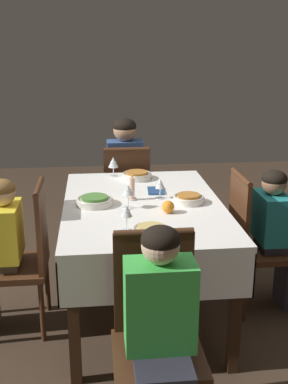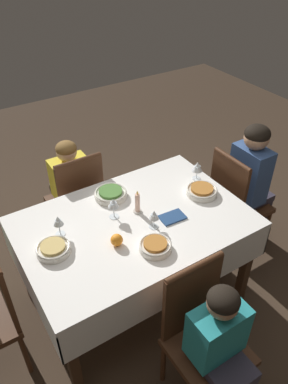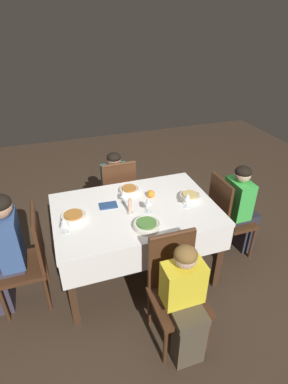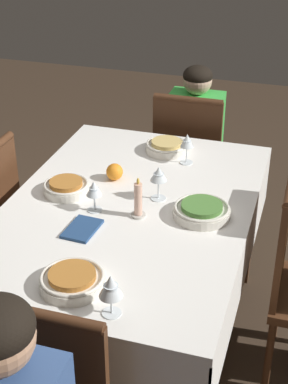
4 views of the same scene
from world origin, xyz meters
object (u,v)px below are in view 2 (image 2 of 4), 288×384
person_adult_denim (252,180)px  wine_glass_west (197,167)px  dining_table (134,231)px  bowl_north (155,246)px  chair_north (201,332)px  wine_glass_north (154,215)px  napkin_red_folded (172,217)px  person_child_yellow (69,185)px  bowl_south (111,194)px  wine_glass_east (58,221)px  candle_centerpiece (138,204)px  person_child_teal (223,354)px  bowl_west (202,191)px  bowl_east (53,249)px  wine_glass_south (113,204)px  chair_west (235,200)px  orange_fruit (117,240)px  chair_south (78,199)px

person_adult_denim → wine_glass_west: bearing=76.7°
dining_table → bowl_north: (0.03, 0.29, 0.12)m
chair_north → wine_glass_north: size_ratio=7.10×
bowl_north → napkin_red_folded: bowl_north is taller
chair_north → person_child_yellow: size_ratio=0.96×
bowl_south → wine_glass_east: (0.45, 0.17, 0.08)m
chair_north → candle_centerpiece: bearing=84.4°
person_child_teal → person_child_yellow: size_ratio=0.98×
chair_north → person_child_teal: person_child_teal is taller
bowl_west → bowl_east: 1.10m
chair_north → dining_table: bearing=89.0°
person_child_teal → wine_glass_south: (0.08, -1.01, 0.36)m
chair_north → bowl_north: 0.54m
wine_glass_east → candle_centerpiece: candle_centerpiece is taller
person_adult_denim → napkin_red_folded: size_ratio=6.69×
chair_west → candle_centerpiece: same height
candle_centerpiece → orange_fruit: (0.27, 0.19, -0.03)m
bowl_south → candle_centerpiece: candle_centerpiece is taller
wine_glass_north → wine_glass_south: 0.28m
wine_glass_north → person_adult_denim: bearing=-171.5°
wine_glass_west → candle_centerpiece: (0.58, 0.10, -0.04)m
chair_south → person_child_yellow: person_child_yellow is taller
bowl_west → napkin_red_folded: bearing=17.1°
wine_glass_north → napkin_red_folded: (-0.15, -0.01, -0.09)m
person_child_yellow → bowl_east: person_child_yellow is taller
chair_north → wine_glass_north: bearing=82.0°
bowl_south → orange_fruit: 0.48m
person_child_teal → dining_table: bearing=89.2°
chair_west → candle_centerpiece: 0.98m
dining_table → bowl_east: bearing=-1.3°
bowl_north → orange_fruit: size_ratio=2.61×
person_child_yellow → bowl_north: size_ratio=5.04×
chair_south → person_adult_denim: 1.43m
bowl_west → bowl_south: bearing=-29.3°
chair_north → bowl_north: bearing=91.8°
chair_west → person_adult_denim: size_ratio=0.83×
chair_south → dining_table: bearing=97.5°
bowl_north → bowl_south: bearing=-91.9°
bowl_east → wine_glass_east: wine_glass_east is taller
bowl_south → chair_north: bearing=89.7°
person_child_teal → wine_glass_north: (-0.09, -0.79, 0.34)m
bowl_north → orange_fruit: (0.17, -0.16, 0.01)m
bowl_east → napkin_red_folded: bearing=170.8°
dining_table → chair_south: 0.77m
wine_glass_east → person_child_teal: bearing=112.9°
wine_glass_west → wine_glass_south: (0.73, 0.06, 0.01)m
bowl_north → candle_centerpiece: (-0.09, -0.35, 0.04)m
person_adult_denim → candle_centerpiece: person_adult_denim is taller
chair_south → wine_glass_west: bearing=141.8°
chair_west → candle_centerpiece: (0.92, -0.02, 0.34)m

